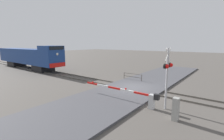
{
  "coord_description": "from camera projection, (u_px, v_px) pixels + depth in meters",
  "views": [
    {
      "loc": [
        -14.06,
        -8.03,
        4.64
      ],
      "look_at": [
        -0.93,
        2.04,
        1.87
      ],
      "focal_mm": 25.76,
      "sensor_mm": 36.0,
      "label": 1
    }
  ],
  "objects": [
    {
      "name": "rail_track_right",
      "position": [
        136.0,
        86.0,
        17.14
      ],
      "size": [
        0.08,
        80.0,
        0.15
      ],
      "primitive_type": "cube",
      "color": "#59544C",
      "rests_on": "ground_plane"
    },
    {
      "name": "utility_cabinet",
      "position": [
        176.0,
        109.0,
        9.68
      ],
      "size": [
        0.4,
        0.35,
        1.42
      ],
      "primitive_type": "cube",
      "color": "#999993",
      "rests_on": "ground_plane"
    },
    {
      "name": "crossing_gate",
      "position": [
        138.0,
        96.0,
        12.06
      ],
      "size": [
        0.36,
        7.02,
        1.17
      ],
      "color": "silver",
      "rests_on": "ground_plane"
    },
    {
      "name": "crossing_signal",
      "position": [
        167.0,
        71.0,
        11.05
      ],
      "size": [
        1.18,
        0.33,
        4.35
      ],
      "color": "#ADADB2",
      "rests_on": "ground_plane"
    },
    {
      "name": "locomotive",
      "position": [
        29.0,
        57.0,
        29.48
      ],
      "size": [
        2.82,
        18.77,
        4.26
      ],
      "color": "black",
      "rests_on": "ground_plane"
    },
    {
      "name": "ground_plane",
      "position": [
        133.0,
        89.0,
        16.59
      ],
      "size": [
        160.0,
        160.0,
        0.0
      ],
      "primitive_type": "plane",
      "color": "#514C47"
    },
    {
      "name": "guard_railing",
      "position": [
        133.0,
        76.0,
        19.89
      ],
      "size": [
        0.08,
        2.58,
        0.95
      ],
      "color": "#4C4742",
      "rests_on": "ground_plane"
    },
    {
      "name": "road_surface",
      "position": [
        133.0,
        88.0,
        16.57
      ],
      "size": [
        36.0,
        5.85,
        0.16
      ],
      "primitive_type": "cube",
      "color": "#47474C",
      "rests_on": "ground_plane"
    },
    {
      "name": "rail_track_left",
      "position": [
        129.0,
        90.0,
        16.01
      ],
      "size": [
        0.08,
        80.0,
        0.15
      ],
      "primitive_type": "cube",
      "color": "#59544C",
      "rests_on": "ground_plane"
    }
  ]
}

